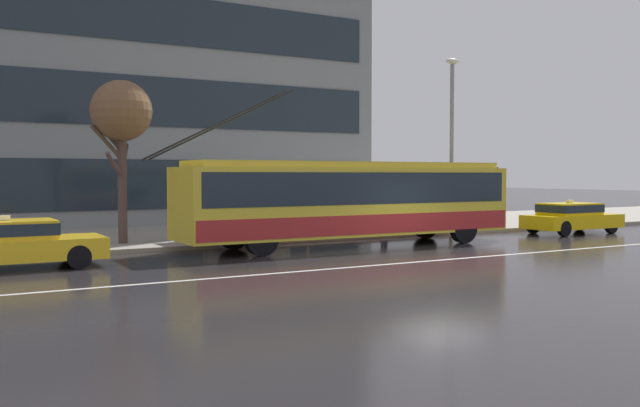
# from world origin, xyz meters

# --- Properties ---
(ground_plane) EXTENTS (160.00, 160.00, 0.00)m
(ground_plane) POSITION_xyz_m (0.00, 0.00, 0.00)
(ground_plane) COLOR #272426
(sidewalk_slab) EXTENTS (80.00, 10.00, 0.14)m
(sidewalk_slab) POSITION_xyz_m (0.00, 9.87, 0.07)
(sidewalk_slab) COLOR gray
(sidewalk_slab) RESTS_ON ground_plane
(lane_centre_line) EXTENTS (72.00, 0.14, 0.01)m
(lane_centre_line) POSITION_xyz_m (0.00, -1.20, 0.00)
(lane_centre_line) COLOR silver
(lane_centre_line) RESTS_ON ground_plane
(trolleybus) EXTENTS (13.00, 2.49, 5.12)m
(trolleybus) POSITION_xyz_m (-1.12, 3.27, 1.58)
(trolleybus) COLOR yellow
(trolleybus) RESTS_ON ground_plane
(taxi_ahead_of_bus) EXTENTS (4.31, 1.80, 1.39)m
(taxi_ahead_of_bus) POSITION_xyz_m (9.48, 2.96, 0.70)
(taxi_ahead_of_bus) COLOR yellow
(taxi_ahead_of_bus) RESTS_ON ground_plane
(taxi_queued_behind_bus) EXTENTS (4.51, 1.85, 1.39)m
(taxi_queued_behind_bus) POSITION_xyz_m (-11.77, 2.87, 0.70)
(taxi_queued_behind_bus) COLOR yellow
(taxi_queued_behind_bus) RESTS_ON ground_plane
(bus_shelter) EXTENTS (3.72, 1.85, 2.64)m
(bus_shelter) POSITION_xyz_m (-3.30, 6.46, 2.14)
(bus_shelter) COLOR gray
(bus_shelter) RESTS_ON sidewalk_slab
(pedestrian_at_shelter) EXTENTS (1.52, 1.52, 2.00)m
(pedestrian_at_shelter) POSITION_xyz_m (-3.80, 7.03, 1.78)
(pedestrian_at_shelter) COLOR black
(pedestrian_at_shelter) RESTS_ON sidewalk_slab
(pedestrian_approaching_curb) EXTENTS (1.44, 1.44, 1.96)m
(pedestrian_approaching_curb) POSITION_xyz_m (2.85, 6.79, 1.71)
(pedestrian_approaching_curb) COLOR #2B224C
(pedestrian_approaching_curb) RESTS_ON sidewalk_slab
(street_lamp) EXTENTS (0.60, 0.32, 7.07)m
(street_lamp) POSITION_xyz_m (5.20, 5.48, 4.29)
(street_lamp) COLOR gray
(street_lamp) RESTS_ON sidewalk_slab
(street_tree_bare) EXTENTS (2.04, 2.02, 5.42)m
(street_tree_bare) POSITION_xyz_m (-7.95, 6.70, 4.44)
(street_tree_bare) COLOR #503A36
(street_tree_bare) RESTS_ON sidewalk_slab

